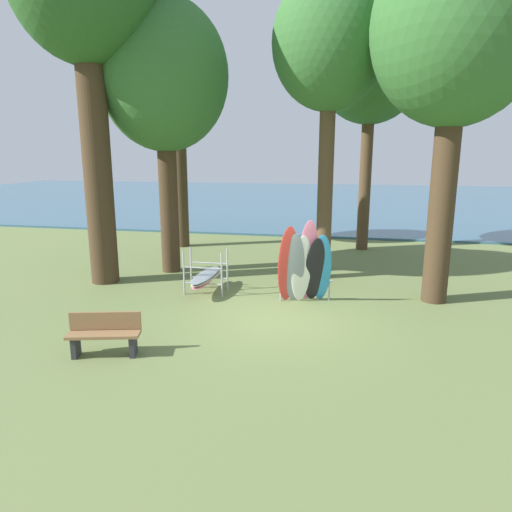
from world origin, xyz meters
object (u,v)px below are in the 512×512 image
(board_storage_rack, at_px, (206,277))
(tree_foreground_right, at_px, (457,31))
(tree_far_left_back, at_px, (372,57))
(tree_deep_back, at_px, (330,46))
(leaning_board_pile, at_px, (304,267))
(tree_far_right_back, at_px, (177,79))
(tree_mid_behind, at_px, (164,78))
(park_bench, at_px, (104,333))

(board_storage_rack, bearing_deg, tree_foreground_right, 4.65)
(tree_far_left_back, relative_size, tree_deep_back, 1.12)
(leaning_board_pile, bearing_deg, tree_far_right_back, 131.45)
(tree_far_right_back, bearing_deg, tree_far_left_back, 6.92)
(tree_mid_behind, relative_size, leaning_board_pile, 3.74)
(leaning_board_pile, bearing_deg, tree_foreground_right, 15.13)
(tree_foreground_right, bearing_deg, board_storage_rack, -175.35)
(tree_foreground_right, bearing_deg, tree_deep_back, 149.50)
(tree_far_left_back, bearing_deg, leaning_board_pile, -102.38)
(tree_foreground_right, bearing_deg, leaning_board_pile, -164.87)
(tree_far_left_back, distance_m, tree_deep_back, 5.00)
(tree_far_left_back, xyz_separation_m, tree_far_right_back, (-7.51, -0.91, -0.72))
(tree_deep_back, distance_m, board_storage_rack, 7.56)
(tree_deep_back, bearing_deg, tree_far_left_back, 74.48)
(tree_foreground_right, xyz_separation_m, tree_mid_behind, (-8.18, 1.61, -0.59))
(tree_deep_back, relative_size, board_storage_rack, 4.22)
(tree_deep_back, height_order, park_bench, tree_deep_back)
(tree_far_left_back, xyz_separation_m, board_storage_rack, (-4.50, -7.13, -7.01))
(tree_far_right_back, bearing_deg, leaning_board_pile, -48.55)
(tree_mid_behind, distance_m, tree_far_left_back, 8.23)
(tree_mid_behind, height_order, tree_deep_back, tree_deep_back)
(tree_far_right_back, distance_m, tree_deep_back, 7.30)
(tree_foreground_right, xyz_separation_m, tree_far_right_back, (-9.29, 5.70, -0.01))
(tree_deep_back, xyz_separation_m, board_storage_rack, (-3.17, -2.34, -6.46))
(tree_foreground_right, relative_size, park_bench, 6.35)
(tree_deep_back, relative_size, leaning_board_pile, 3.91)
(tree_mid_behind, relative_size, park_bench, 5.89)
(tree_foreground_right, height_order, board_storage_rack, tree_foreground_right)
(tree_mid_behind, bearing_deg, tree_far_right_back, 105.17)
(leaning_board_pile, distance_m, park_bench, 5.34)
(park_bench, bearing_deg, tree_deep_back, 60.11)
(tree_mid_behind, distance_m, leaning_board_pile, 7.47)
(tree_far_left_back, height_order, leaning_board_pile, tree_far_left_back)
(tree_deep_back, bearing_deg, tree_mid_behind, -177.54)
(tree_far_right_back, distance_m, park_bench, 12.55)
(tree_foreground_right, bearing_deg, tree_far_left_back, 105.03)
(park_bench, bearing_deg, board_storage_rack, 81.04)
(tree_far_left_back, xyz_separation_m, park_bench, (-5.19, -11.51, -7.03))
(leaning_board_pile, bearing_deg, board_storage_rack, 171.66)
(tree_foreground_right, relative_size, tree_far_left_back, 0.92)
(tree_far_right_back, xyz_separation_m, park_bench, (2.32, -10.60, -6.31))
(tree_far_right_back, bearing_deg, tree_mid_behind, -74.83)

